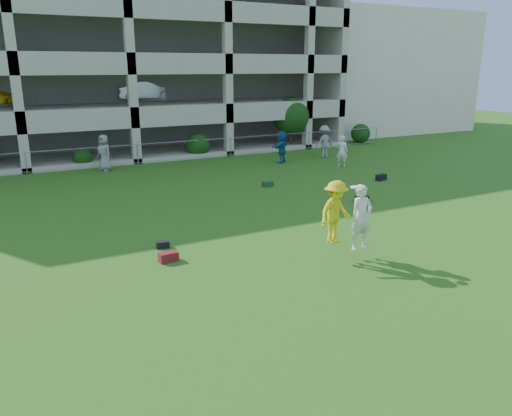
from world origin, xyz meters
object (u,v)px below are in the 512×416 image
bystander_e (342,151)px  crate_d (364,199)px  bystander_f (324,142)px  bystander_c (104,153)px  frisbee_contest (343,214)px  stucco_building (356,73)px  bystander_d (282,147)px  parking_garage (100,59)px

bystander_e → crate_d: size_ratio=5.19×
bystander_f → crate_d: bystander_f is taller
bystander_c → frisbee_contest: 17.09m
stucco_building → bystander_e: stucco_building is taller
bystander_c → bystander_d: 10.13m
stucco_building → bystander_c: size_ratio=8.07×
bystander_d → stucco_building: bearing=-175.9°
bystander_d → parking_garage: (-7.73, 12.27, 5.06)m
stucco_building → bystander_d: size_ratio=8.42×
bystander_c → bystander_d: (9.82, -2.49, -0.04)m
bystander_d → bystander_e: size_ratio=1.05×
bystander_d → frisbee_contest: 15.56m
bystander_d → frisbee_contest: (-6.30, -14.22, 0.47)m
bystander_d → frisbee_contest: frisbee_contest is taller
frisbee_contest → parking_garage: 26.92m
parking_garage → crate_d: bearing=-74.0°
bystander_d → bystander_e: bearing=95.4°
stucco_building → crate_d: stucco_building is taller
stucco_building → crate_d: bearing=-127.3°
bystander_e → parking_garage: 18.77m
bystander_c → bystander_e: size_ratio=1.09×
bystander_e → bystander_c: bearing=19.0°
stucco_building → parking_garage: size_ratio=0.53×
bystander_c → frisbee_contest: (3.53, -16.72, 0.43)m
bystander_d → crate_d: bearing=45.7°
stucco_building → frisbee_contest: bearing=-128.9°
bystander_e → bystander_f: (0.94, 3.07, 0.09)m
bystander_c → bystander_f: bearing=51.0°
stucco_building → crate_d: (-16.79, -22.02, -4.85)m
bystander_f → bystander_e: bearing=69.8°
stucco_building → bystander_d: (-15.29, -12.57, -4.05)m
bystander_c → crate_d: size_ratio=5.67×
frisbee_contest → bystander_d: bearing=66.1°
bystander_d → crate_d: 9.60m
stucco_building → bystander_d: 20.20m
stucco_building → bystander_f: (-12.00, -12.23, -4.00)m
bystander_c → stucco_building: bearing=82.2°
frisbee_contest → parking_garage: size_ratio=0.07×
bystander_c → bystander_e: bystander_c is taller
bystander_f → bystander_d: bearing=2.7°
stucco_building → bystander_c: (-25.11, -10.07, -4.01)m
stucco_building → bystander_e: bearing=-130.2°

